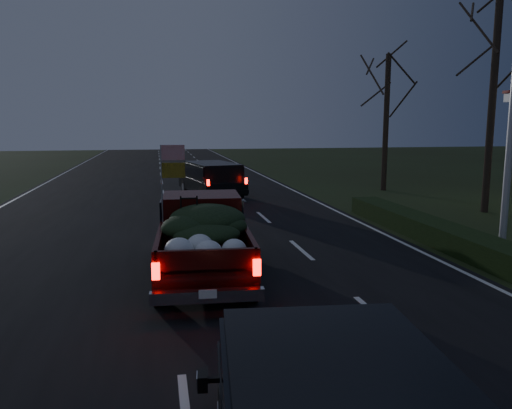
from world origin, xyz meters
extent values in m
plane|color=black|center=(0.00, 0.00, 0.00)|extent=(120.00, 120.00, 0.00)
cube|color=black|center=(0.00, 0.00, 0.01)|extent=(14.00, 120.00, 0.02)
cube|color=black|center=(7.80, 3.00, 0.30)|extent=(1.00, 10.00, 0.60)
cylinder|color=black|center=(12.50, 7.00, 4.25)|extent=(0.28, 0.28, 8.50)
cylinder|color=black|center=(11.50, 14.00, 3.50)|extent=(0.28, 0.28, 7.00)
cube|color=#370907|center=(0.73, 0.74, 0.59)|extent=(2.27, 5.04, 0.54)
cube|color=#370907|center=(0.78, 1.63, 1.33)|extent=(1.92, 1.69, 0.89)
cube|color=black|center=(0.78, 1.63, 1.43)|extent=(2.01, 1.59, 0.54)
cube|color=#370907|center=(0.65, -0.54, 0.89)|extent=(1.99, 2.87, 0.06)
ellipsoid|color=black|center=(0.73, -0.05, 1.33)|extent=(1.68, 1.87, 0.59)
cylinder|color=gray|center=(-0.16, 0.80, 2.02)|extent=(0.03, 0.03, 1.97)
cube|color=red|center=(0.11, 0.78, 2.84)|extent=(0.51, 0.05, 0.34)
cube|color=gold|center=(0.11, 0.78, 2.44)|extent=(0.51, 0.05, 0.34)
cube|color=black|center=(2.26, 13.31, 0.61)|extent=(2.88, 4.99, 0.59)
cube|color=black|center=(2.31, 13.07, 1.27)|extent=(2.50, 3.72, 0.78)
cube|color=black|center=(2.31, 13.07, 1.35)|extent=(2.58, 3.65, 0.47)
cube|color=black|center=(0.11, -6.10, 1.11)|extent=(0.11, 0.21, 0.15)
camera|label=1|loc=(-0.24, -10.42, 3.46)|focal=35.00mm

